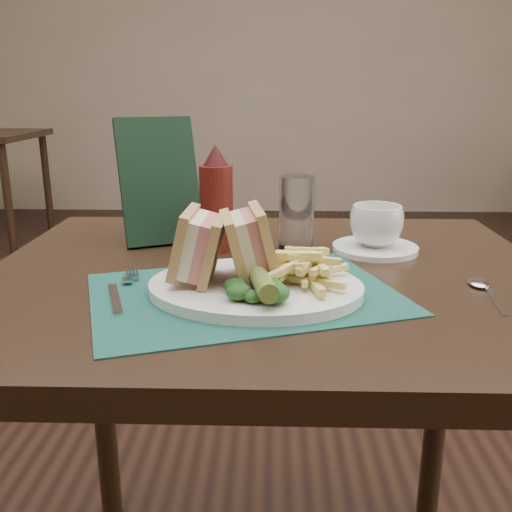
{
  "coord_description": "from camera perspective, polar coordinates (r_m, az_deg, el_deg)",
  "views": [
    {
      "loc": [
        0.0,
        -1.36,
        1.03
      ],
      "look_at": [
        -0.02,
        -0.58,
        0.8
      ],
      "focal_mm": 40.0,
      "sensor_mm": 36.0,
      "label": 1
    }
  ],
  "objects": [
    {
      "name": "sandwich_half_b",
      "position": [
        0.79,
        -2.16,
        1.19
      ],
      "size": [
        0.09,
        0.11,
        0.1
      ],
      "primitive_type": null,
      "rotation": [
        0.0,
        -0.24,
        0.16
      ],
      "color": "tan",
      "rests_on": "plate"
    },
    {
      "name": "fries_pile",
      "position": [
        0.8,
        4.78,
        -0.75
      ],
      "size": [
        0.18,
        0.2,
        0.05
      ],
      "primitive_type": null,
      "color": "#ECD976",
      "rests_on": "plate"
    },
    {
      "name": "plate",
      "position": [
        0.8,
        -0.06,
        -3.2
      ],
      "size": [
        0.32,
        0.27,
        0.01
      ],
      "primitive_type": null,
      "rotation": [
        0.0,
        0.0,
        -0.11
      ],
      "color": "white",
      "rests_on": "placemat"
    },
    {
      "name": "spoon",
      "position": [
        0.85,
        22.33,
        -3.45
      ],
      "size": [
        0.05,
        0.15,
        0.01
      ],
      "primitive_type": null,
      "rotation": [
        0.0,
        0.0,
        -0.14
      ],
      "color": "silver",
      "rests_on": "table_main"
    },
    {
      "name": "ketchup_bottle",
      "position": [
        1.0,
        -3.99,
        5.75
      ],
      "size": [
        0.07,
        0.07,
        0.19
      ],
      "primitive_type": null,
      "rotation": [
        0.0,
        0.0,
        0.35
      ],
      "color": "#4F120D",
      "rests_on": "table_main"
    },
    {
      "name": "sandwich_half_a",
      "position": [
        0.8,
        -7.24,
        1.07
      ],
      "size": [
        0.08,
        0.1,
        0.1
      ],
      "primitive_type": null,
      "rotation": [
        0.0,
        0.24,
        -0.03
      ],
      "color": "tan",
      "rests_on": "plate"
    },
    {
      "name": "placemat",
      "position": [
        0.8,
        -1.16,
        -3.79
      ],
      "size": [
        0.49,
        0.41,
        0.0
      ],
      "primitive_type": "cube",
      "rotation": [
        0.0,
        0.0,
        0.33
      ],
      "color": "#16483E",
      "rests_on": "table_main"
    },
    {
      "name": "drinking_glass",
      "position": [
        1.02,
        4.07,
        4.35
      ],
      "size": [
        0.07,
        0.07,
        0.13
      ],
      "primitive_type": "cylinder",
      "rotation": [
        0.0,
        0.0,
        0.16
      ],
      "color": "white",
      "rests_on": "table_main"
    },
    {
      "name": "kale_garnish",
      "position": [
        0.73,
        -0.01,
        -3.26
      ],
      "size": [
        0.11,
        0.08,
        0.03
      ],
      "primitive_type": null,
      "color": "#173C15",
      "rests_on": "plate"
    },
    {
      "name": "saucer",
      "position": [
        1.03,
        11.82,
        0.76
      ],
      "size": [
        0.18,
        0.18,
        0.01
      ],
      "primitive_type": "cylinder",
      "rotation": [
        0.0,
        0.0,
        0.19
      ],
      "color": "white",
      "rests_on": "table_main"
    },
    {
      "name": "fork",
      "position": [
        0.82,
        -13.38,
        -3.2
      ],
      "size": [
        0.09,
        0.17,
        0.01
      ],
      "primitive_type": null,
      "rotation": [
        0.0,
        0.0,
        0.33
      ],
      "color": "silver",
      "rests_on": "placemat"
    },
    {
      "name": "check_presenter",
      "position": [
        1.07,
        -9.66,
        7.4
      ],
      "size": [
        0.17,
        0.14,
        0.23
      ],
      "primitive_type": "cube",
      "rotation": [
        -0.31,
        0.0,
        0.42
      ],
      "color": "black",
      "rests_on": "table_main"
    },
    {
      "name": "pickle_spear",
      "position": [
        0.74,
        0.51,
        -2.42
      ],
      "size": [
        0.05,
        0.12,
        0.03
      ],
      "primitive_type": "cylinder",
      "rotation": [
        1.54,
        0.0,
        0.18
      ],
      "color": "#596D29",
      "rests_on": "plate"
    },
    {
      "name": "table_main",
      "position": [
        1.08,
        1.17,
        -20.66
      ],
      "size": [
        0.9,
        0.75,
        0.75
      ],
      "primitive_type": null,
      "color": "black",
      "rests_on": "ground"
    },
    {
      "name": "wall_back",
      "position": [
        4.97,
        1.6,
        4.55
      ],
      "size": [
        6.0,
        0.0,
        6.0
      ],
      "primitive_type": "plane",
      "rotation": [
        1.57,
        0.0,
        0.0
      ],
      "color": "tan",
      "rests_on": "ground"
    },
    {
      "name": "coffee_cup",
      "position": [
        1.02,
        11.95,
        3.0
      ],
      "size": [
        0.13,
        0.13,
        0.07
      ],
      "primitive_type": "imported",
      "rotation": [
        0.0,
        0.0,
        0.62
      ],
      "color": "white",
      "rests_on": "saucer"
    },
    {
      "name": "floor",
      "position": [
        1.71,
        1.27,
        -20.56
      ],
      "size": [
        7.0,
        7.0,
        0.0
      ],
      "primitive_type": "plane",
      "color": "black",
      "rests_on": "ground"
    }
  ]
}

